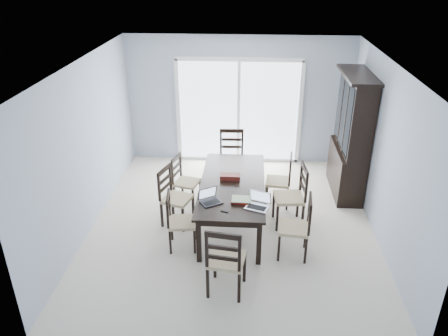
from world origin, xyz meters
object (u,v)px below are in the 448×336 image
at_px(game_box, 230,177).
at_px(chair_left_far, 182,175).
at_px(china_hutch, 351,137).
at_px(chair_end_near, 225,255).
at_px(dining_table, 232,187).
at_px(hot_tub, 205,120).
at_px(chair_left_mid, 171,190).
at_px(chair_right_near, 301,221).
at_px(laptop_silver, 257,205).
at_px(chair_end_far, 231,151).
at_px(chair_right_mid, 296,190).
at_px(chair_left_near, 176,215).
at_px(cell_phone, 225,211).
at_px(laptop_dark, 211,200).
at_px(chair_right_far, 284,175).

bearing_deg(game_box, chair_left_far, 150.14).
relative_size(china_hutch, chair_end_near, 1.86).
xyz_separation_m(dining_table, hot_tub, (-0.83, 3.70, -0.23)).
bearing_deg(chair_end_near, hot_tub, 106.98).
height_order(chair_left_mid, chair_left_far, chair_left_mid).
relative_size(dining_table, chair_right_near, 1.99).
xyz_separation_m(chair_right_near, hot_tub, (-1.84, 4.45, -0.14)).
bearing_deg(chair_left_mid, laptop_silver, 79.79).
relative_size(dining_table, chair_end_far, 1.84).
height_order(dining_table, chair_right_mid, chair_right_mid).
distance_m(chair_end_far, hot_tub, 2.33).
height_order(dining_table, chair_end_near, chair_end_near).
bearing_deg(chair_left_near, chair_end_near, 31.99).
bearing_deg(chair_right_mid, chair_left_near, 106.77).
distance_m(china_hutch, game_box, 2.37).
xyz_separation_m(china_hutch, game_box, (-2.07, -1.12, -0.28)).
relative_size(chair_left_far, cell_phone, 9.95).
height_order(china_hutch, chair_right_near, china_hutch).
xyz_separation_m(chair_end_far, laptop_silver, (0.47, -2.22, 0.17)).
bearing_deg(chair_left_far, chair_end_far, 151.98).
relative_size(chair_right_near, laptop_dark, 3.12).
bearing_deg(china_hutch, chair_left_mid, -157.16).
bearing_deg(chair_end_far, laptop_silver, 99.51).
bearing_deg(laptop_silver, chair_end_near, -93.13).
bearing_deg(china_hutch, chair_right_far, -154.34).
xyz_separation_m(chair_right_mid, chair_end_near, (-1.01, -1.73, -0.00)).
distance_m(china_hutch, hot_tub, 3.81).
distance_m(dining_table, chair_right_mid, 1.00).
distance_m(chair_end_far, game_box, 1.38).
relative_size(chair_right_far, cell_phone, 10.53).
distance_m(chair_left_far, chair_right_far, 1.74).
bearing_deg(cell_phone, laptop_dark, 157.79).
bearing_deg(dining_table, chair_right_near, -36.88).
height_order(chair_right_far, hot_tub, chair_right_far).
xyz_separation_m(chair_left_near, chair_end_near, (0.78, -0.99, 0.08)).
bearing_deg(laptop_dark, chair_right_near, -38.54).
height_order(dining_table, laptop_silver, laptop_silver).
bearing_deg(chair_end_far, chair_right_near, 113.49).
height_order(chair_left_mid, chair_right_near, chair_left_mid).
xyz_separation_m(chair_left_far, chair_end_far, (0.81, 0.88, 0.09)).
xyz_separation_m(chair_right_mid, game_box, (-1.04, 0.06, 0.16)).
bearing_deg(hot_tub, game_box, -77.54).
relative_size(chair_left_mid, cell_phone, 10.89).
xyz_separation_m(chair_end_far, hot_tub, (-0.74, 2.20, -0.18)).
distance_m(dining_table, cell_phone, 0.85).
distance_m(chair_left_near, game_box, 1.12).
bearing_deg(chair_right_mid, laptop_silver, 136.52).
xyz_separation_m(chair_right_far, hot_tub, (-1.68, 3.02, -0.12)).
distance_m(dining_table, chair_right_near, 1.26).
relative_size(chair_end_far, game_box, 3.78).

